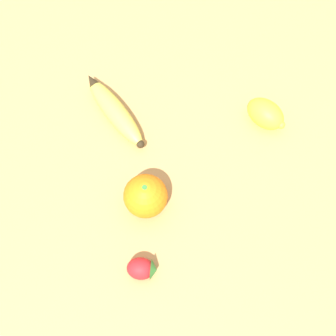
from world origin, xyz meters
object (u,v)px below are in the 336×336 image
at_px(orange, 146,196).
at_px(strawberry, 143,269).
at_px(lemon, 266,114).
at_px(banana, 115,111).

bearing_deg(orange, strawberry, -87.41).
xyz_separation_m(orange, lemon, (0.20, 0.17, -0.01)).
height_order(banana, strawberry, banana).
distance_m(banana, orange, 0.18).
distance_m(orange, strawberry, 0.11).
bearing_deg(lemon, orange, -138.36).
xyz_separation_m(banana, lemon, (0.27, 0.01, 0.01)).
bearing_deg(banana, lemon, -127.59).
bearing_deg(banana, strawberry, 155.86).
relative_size(banana, lemon, 1.77).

